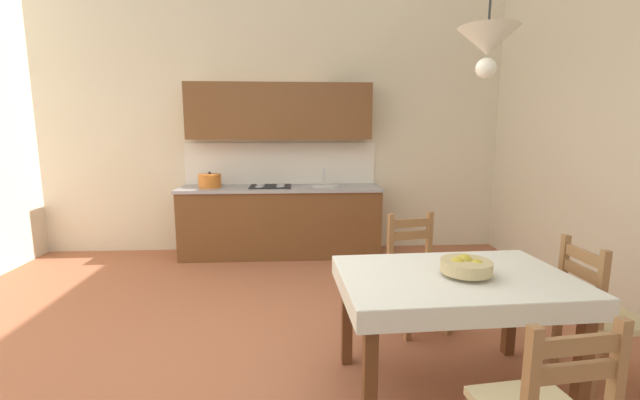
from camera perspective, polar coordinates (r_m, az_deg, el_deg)
The scene contains 8 objects.
ground_plane at distance 3.19m, azimuth -8.49°, elevation -21.91°, with size 6.68×6.39×0.10m, color #A86042.
wall_back at distance 5.69m, azimuth -6.43°, elevation 13.81°, with size 6.68×0.12×4.09m, color beige.
kitchen_cabinetry at distance 5.39m, azimuth -5.49°, elevation 1.42°, with size 2.56×0.63×2.20m.
dining_table at distance 2.71m, azimuth 17.89°, elevation -12.29°, with size 1.41×0.96×0.75m.
dining_chair_kitchen_side at distance 3.56m, azimuth 13.13°, elevation -9.88°, with size 0.49×0.49×0.93m.
dining_chair_window_side at distance 3.27m, azimuth 33.86°, elevation -13.10°, with size 0.43×0.43×0.93m.
fruit_bowl at distance 2.64m, azimuth 19.39°, elevation -8.58°, with size 0.30×0.30×0.12m.
pendant_lamp at distance 2.51m, azimuth 22.01°, elevation 19.36°, with size 0.32×0.32×0.80m.
Camera 1 is at (0.27, -2.72, 1.61)m, focal length 23.32 mm.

